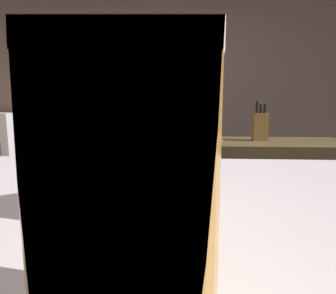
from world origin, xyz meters
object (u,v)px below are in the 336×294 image
(pint_glass_near, at_px, (133,150))
(bottle_hot_sauce, at_px, (168,103))
(bartender, at_px, (162,145))
(mixing_bowl, at_px, (115,138))
(pint_glass_far, at_px, (125,198))
(knife_block, at_px, (260,126))
(chefs_knife, at_px, (206,141))
(bottle_olive_oil, at_px, (140,103))

(pint_glass_near, height_order, bottle_hot_sauce, bottle_hot_sauce)
(bartender, relative_size, mixing_bowl, 10.21)
(pint_glass_far, bearing_deg, knife_block, 73.96)
(chefs_knife, distance_m, pint_glass_near, 1.77)
(pint_glass_far, bearing_deg, bottle_hot_sauce, 93.14)
(bottle_olive_oil, height_order, bottle_hot_sauce, same)
(bartender, distance_m, mixing_bowl, 0.52)
(knife_block, bearing_deg, pint_glass_far, -106.04)
(bartender, relative_size, chefs_knife, 6.93)
(chefs_knife, bearing_deg, bartender, -129.97)
(knife_block, relative_size, chefs_knife, 1.21)
(bottle_hot_sauce, bearing_deg, pint_glass_far, -86.86)
(bartender, distance_m, knife_block, 0.83)
(pint_glass_near, xyz_separation_m, bottle_hot_sauce, (-0.15, 3.04, 0.08))
(bartender, relative_size, pint_glass_near, 12.18)
(chefs_knife, bearing_deg, pint_glass_near, -101.72)
(bartender, xyz_separation_m, bottle_olive_oil, (-0.41, 1.75, 0.26))
(bottle_olive_oil, xyz_separation_m, bottle_hot_sauce, (0.34, -0.06, -0.00))
(mixing_bowl, relative_size, pint_glass_far, 1.13)
(pint_glass_near, bearing_deg, bartender, 93.43)
(chefs_knife, relative_size, pint_glass_near, 1.76)
(bottle_olive_oil, bearing_deg, bartender, -76.86)
(pint_glass_near, bearing_deg, pint_glass_far, -80.60)
(mixing_bowl, relative_size, pint_glass_near, 1.19)
(mixing_bowl, xyz_separation_m, bottle_olive_oil, (-0.04, 1.39, 0.26))
(pint_glass_far, bearing_deg, bottle_olive_oil, 99.00)
(bartender, xyz_separation_m, pint_glass_near, (0.08, -1.34, 0.18))
(pint_glass_near, height_order, pint_glass_far, pint_glass_far)
(mixing_bowl, height_order, bottle_hot_sauce, bottle_hot_sauce)
(knife_block, relative_size, pint_glass_far, 2.01)
(mixing_bowl, distance_m, bottle_olive_oil, 1.42)
(bartender, bearing_deg, bottle_olive_oil, 28.71)
(mixing_bowl, bearing_deg, bottle_olive_oil, 91.65)
(bartender, height_order, bottle_hot_sauce, bartender)
(mixing_bowl, bearing_deg, bottle_hot_sauce, 77.27)
(mixing_bowl, distance_m, pint_glass_near, 1.77)
(mixing_bowl, relative_size, bottle_hot_sauce, 0.69)
(chefs_knife, bearing_deg, bottle_olive_oil, 111.96)
(pint_glass_far, height_order, bottle_olive_oil, bottle_olive_oil)
(chefs_knife, distance_m, bottle_olive_oil, 1.54)
(bartender, relative_size, bottle_hot_sauce, 7.01)
(knife_block, distance_m, pint_glass_near, 1.92)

